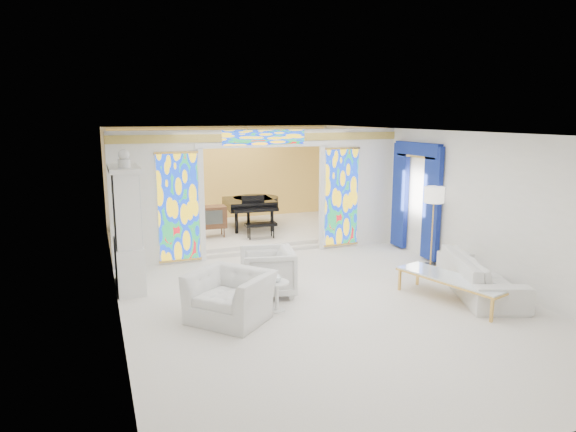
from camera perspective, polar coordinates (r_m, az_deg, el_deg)
name	(u,v)px	position (r m, az deg, el deg)	size (l,w,h in m)	color
floor	(294,278)	(10.76, 0.64, -6.85)	(12.00, 12.00, 0.00)	white
ceiling	(294,132)	(10.24, 0.67, 9.33)	(7.00, 12.00, 0.02)	white
wall_back	(223,175)	(16.07, -7.23, 4.53)	(7.00, 0.02, 3.00)	silver
wall_front	(524,310)	(5.46, 24.75, -9.43)	(7.00, 0.02, 3.00)	silver
wall_left	(112,219)	(9.70, -18.97, -0.31)	(0.02, 12.00, 3.00)	silver
wall_right	(437,197)	(12.11, 16.27, 2.03)	(0.02, 12.00, 3.00)	silver
partition_wall	(263,187)	(12.23, -2.78, 3.27)	(7.00, 0.22, 3.00)	silver
stained_glass_left	(178,207)	(11.72, -12.08, 0.94)	(0.90, 0.04, 2.40)	gold
stained_glass_right	(341,197)	(12.95, 5.95, 2.09)	(0.90, 0.04, 2.40)	gold
stained_glass_transom	(264,137)	(12.02, -2.67, 8.72)	(2.00, 0.04, 0.34)	gold
alcove_platform	(240,232)	(14.49, -5.31, -1.81)	(6.80, 3.80, 0.18)	white
gold_curtain_back	(224,176)	(15.96, -7.13, 4.48)	(6.70, 0.10, 2.90)	gold
chandelier	(247,144)	(14.11, -4.59, 7.96)	(0.48, 0.48, 0.30)	gold
blue_drapes	(416,190)	(12.60, 14.01, 2.84)	(0.14, 1.85, 2.65)	navy
china_cabinet	(127,229)	(10.36, -17.42, -1.39)	(0.56, 1.46, 2.72)	white
armchair_left	(230,296)	(8.56, -6.45, -8.87)	(1.24, 1.09, 0.81)	white
armchair_right	(267,272)	(9.66, -2.30, -6.21)	(0.95, 0.98, 0.89)	silver
sofa	(480,275)	(10.40, 20.58, -6.14)	(2.48, 0.97, 0.72)	white
side_table	(277,292)	(8.90, -1.26, -8.42)	(0.48, 0.48, 0.53)	white
vase	(277,277)	(8.81, -1.27, -6.76)	(0.16, 0.16, 0.17)	white
coffee_table	(452,279)	(9.75, 17.74, -6.69)	(1.19, 2.18, 0.47)	white
floor_lamp	(434,199)	(11.71, 15.91, 1.86)	(0.49, 0.49, 1.79)	gold
grand_piano	(253,203)	(14.65, -3.95, 1.40)	(1.69, 2.53, 1.00)	black
tv_console	(212,217)	(13.56, -8.41, -0.11)	(0.72, 0.51, 0.81)	#54301E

